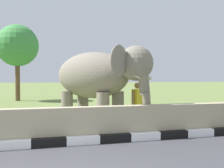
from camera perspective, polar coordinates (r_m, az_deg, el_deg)
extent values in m
cube|color=white|center=(7.36, -20.47, -12.08)|extent=(0.90, 0.20, 0.24)
cube|color=black|center=(7.34, -13.29, -12.08)|extent=(0.90, 0.20, 0.24)
cube|color=white|center=(7.43, -6.18, -11.89)|extent=(0.90, 0.20, 0.24)
cube|color=black|center=(7.62, 0.65, -11.54)|extent=(0.90, 0.20, 0.24)
cube|color=white|center=(7.91, 7.04, -11.07)|extent=(0.90, 0.20, 0.24)
cube|color=black|center=(8.29, 12.89, -10.52)|extent=(0.90, 0.20, 0.24)
cube|color=white|center=(8.75, 18.15, -9.93)|extent=(0.90, 0.20, 0.24)
cube|color=black|center=(9.27, 22.84, -9.33)|extent=(0.90, 0.20, 0.24)
cube|color=tan|center=(7.86, 0.74, -8.32)|extent=(28.00, 0.36, 1.00)
cylinder|color=gray|center=(9.83, 1.26, -5.44)|extent=(0.44, 0.44, 1.32)
cylinder|color=gray|center=(9.10, -1.93, -5.98)|extent=(0.44, 0.44, 1.32)
cylinder|color=gray|center=(10.86, -6.22, -4.81)|extent=(0.44, 0.44, 1.32)
cylinder|color=gray|center=(10.21, -9.58, -5.21)|extent=(0.44, 0.44, 1.32)
ellipsoid|color=gray|center=(9.91, -4.28, 1.89)|extent=(3.20, 3.41, 1.70)
sphere|color=gray|center=(8.85, 5.12, 4.44)|extent=(1.16, 1.16, 1.16)
ellipsoid|color=#D84C8C|center=(8.72, 6.77, 5.47)|extent=(0.72, 0.68, 0.44)
ellipsoid|color=gray|center=(9.60, 6.71, 4.49)|extent=(0.85, 0.75, 1.00)
ellipsoid|color=gray|center=(8.27, 1.52, 5.02)|extent=(0.85, 0.75, 1.00)
cylinder|color=gray|center=(8.70, 6.76, 0.87)|extent=(0.62, 0.59, 1.00)
cylinder|color=gray|center=(8.68, 7.42, -4.42)|extent=(0.44, 0.43, 0.83)
cone|color=beige|center=(8.97, 7.29, 1.52)|extent=(0.53, 0.47, 0.22)
cone|color=beige|center=(8.48, 5.51, 1.54)|extent=(0.53, 0.47, 0.22)
cylinder|color=navy|center=(10.03, 5.78, -6.76)|extent=(0.15, 0.15, 0.82)
cylinder|color=navy|center=(9.87, 5.09, -6.89)|extent=(0.15, 0.15, 0.82)
cube|color=yellow|center=(9.88, 5.44, -2.80)|extent=(0.47, 0.42, 0.58)
cylinder|color=#9E7251|center=(10.09, 6.32, -2.88)|extent=(0.17, 0.16, 0.53)
cylinder|color=#9E7251|center=(9.67, 4.54, -3.06)|extent=(0.15, 0.14, 0.52)
sphere|color=#9E7251|center=(9.85, 5.45, -0.31)|extent=(0.23, 0.23, 0.23)
cylinder|color=brown|center=(22.57, -19.49, 1.03)|extent=(0.36, 0.36, 3.49)
sphere|color=#3D8A41|center=(22.72, -19.54, 7.75)|extent=(3.32, 3.32, 3.32)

